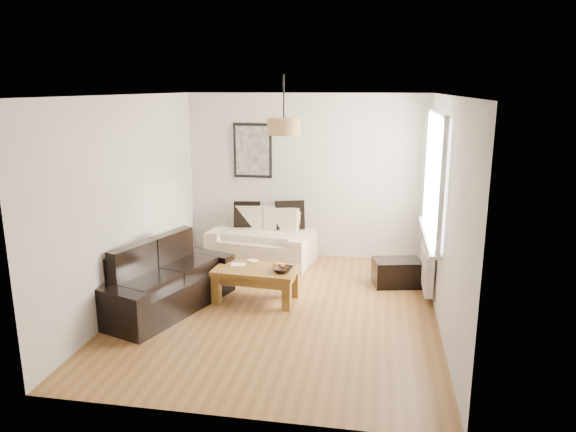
% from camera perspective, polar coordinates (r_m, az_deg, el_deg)
% --- Properties ---
extents(floor, '(4.50, 4.50, 0.00)m').
position_cam_1_polar(floor, '(6.70, -0.88, -9.97)').
color(floor, brown).
rests_on(floor, ground).
extents(ceiling, '(3.80, 4.50, 0.00)m').
position_cam_1_polar(ceiling, '(6.14, -0.97, 12.85)').
color(ceiling, white).
rests_on(ceiling, floor).
extents(wall_back, '(3.80, 0.04, 2.60)m').
position_cam_1_polar(wall_back, '(8.47, 1.89, 4.26)').
color(wall_back, silver).
rests_on(wall_back, floor).
extents(wall_front, '(3.80, 0.04, 2.60)m').
position_cam_1_polar(wall_front, '(4.19, -6.65, -5.81)').
color(wall_front, silver).
rests_on(wall_front, floor).
extents(wall_left, '(0.04, 4.50, 2.60)m').
position_cam_1_polar(wall_left, '(6.89, -16.64, 1.49)').
color(wall_left, silver).
rests_on(wall_left, floor).
extents(wall_right, '(0.04, 4.50, 2.60)m').
position_cam_1_polar(wall_right, '(6.24, 16.50, 0.24)').
color(wall_right, silver).
rests_on(wall_right, floor).
extents(window_bay, '(0.14, 1.90, 1.60)m').
position_cam_1_polar(window_bay, '(6.95, 15.62, 4.18)').
color(window_bay, white).
rests_on(window_bay, wall_right).
extents(radiator, '(0.10, 0.90, 0.52)m').
position_cam_1_polar(radiator, '(7.24, 14.68, -5.36)').
color(radiator, white).
rests_on(radiator, wall_right).
extents(poster, '(0.62, 0.04, 0.87)m').
position_cam_1_polar(poster, '(8.54, -3.81, 7.02)').
color(poster, black).
rests_on(poster, wall_back).
extents(pendant_shade, '(0.40, 0.40, 0.20)m').
position_cam_1_polar(pendant_shade, '(6.45, -0.46, 9.61)').
color(pendant_shade, tan).
rests_on(pendant_shade, ceiling).
extents(loveseat_cream, '(1.69, 1.09, 0.79)m').
position_cam_1_polar(loveseat_cream, '(8.33, -2.87, -2.31)').
color(loveseat_cream, beige).
rests_on(loveseat_cream, floor).
extents(sofa_leather, '(1.43, 2.01, 0.79)m').
position_cam_1_polar(sofa_leather, '(6.79, -13.20, -6.46)').
color(sofa_leather, black).
rests_on(sofa_leather, floor).
extents(coffee_table, '(1.10, 0.65, 0.43)m').
position_cam_1_polar(coffee_table, '(6.91, -3.44, -7.31)').
color(coffee_table, brown).
rests_on(coffee_table, floor).
extents(ottoman, '(0.71, 0.54, 0.37)m').
position_cam_1_polar(ottoman, '(7.55, 11.61, -5.97)').
color(ottoman, black).
rests_on(ottoman, floor).
extents(cushion_left, '(0.43, 0.18, 0.41)m').
position_cam_1_polar(cushion_left, '(8.49, -4.42, 0.19)').
color(cushion_left, black).
rests_on(cushion_left, loveseat_cream).
extents(cushion_right, '(0.47, 0.27, 0.45)m').
position_cam_1_polar(cushion_right, '(8.35, 0.21, 0.12)').
color(cushion_right, black).
rests_on(cushion_right, loveseat_cream).
extents(fruit_bowl, '(0.29, 0.29, 0.06)m').
position_cam_1_polar(fruit_bowl, '(6.68, -0.56, -5.77)').
color(fruit_bowl, black).
rests_on(fruit_bowl, coffee_table).
extents(orange_a, '(0.07, 0.07, 0.06)m').
position_cam_1_polar(orange_a, '(6.83, -1.07, -5.25)').
color(orange_a, orange).
rests_on(orange_a, fruit_bowl).
extents(orange_b, '(0.09, 0.09, 0.07)m').
position_cam_1_polar(orange_b, '(6.80, -0.57, -5.33)').
color(orange_b, '#FC5F15').
rests_on(orange_b, fruit_bowl).
extents(orange_c, '(0.08, 0.08, 0.06)m').
position_cam_1_polar(orange_c, '(6.82, -1.39, -5.27)').
color(orange_c, '#FF5415').
rests_on(orange_c, fruit_bowl).
extents(papers, '(0.21, 0.16, 0.01)m').
position_cam_1_polar(papers, '(6.98, -5.37, -5.22)').
color(papers, white).
rests_on(papers, coffee_table).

